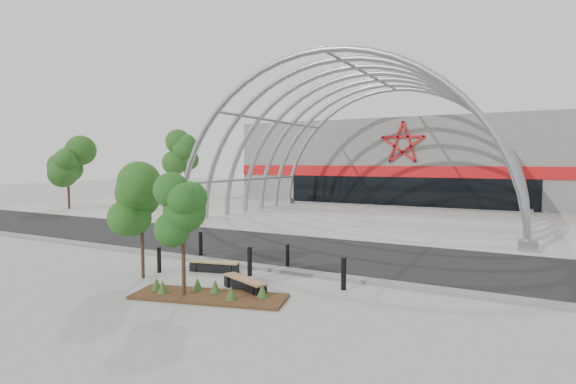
% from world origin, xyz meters
% --- Properties ---
extents(ground, '(140.00, 140.00, 0.00)m').
position_xyz_m(ground, '(0.00, 0.00, 0.00)').
color(ground, gray).
rests_on(ground, ground).
extents(road, '(140.00, 7.00, 0.02)m').
position_xyz_m(road, '(0.00, 3.50, 0.01)').
color(road, black).
rests_on(road, ground).
extents(forecourt, '(60.00, 17.00, 0.04)m').
position_xyz_m(forecourt, '(0.00, 15.50, 0.02)').
color(forecourt, '#A4A094').
rests_on(forecourt, ground).
extents(kerb, '(60.00, 0.50, 0.12)m').
position_xyz_m(kerb, '(0.00, -0.25, 0.06)').
color(kerb, slate).
rests_on(kerb, ground).
extents(arena_building, '(34.00, 15.24, 8.00)m').
position_xyz_m(arena_building, '(0.00, 33.45, 3.99)').
color(arena_building, slate).
rests_on(arena_building, ground).
extents(vault_canopy, '(20.80, 15.80, 20.36)m').
position_xyz_m(vault_canopy, '(0.00, 15.50, 0.02)').
color(vault_canopy, '#93989C').
rests_on(vault_canopy, ground).
extents(planting_bed, '(4.81, 2.52, 0.49)m').
position_xyz_m(planting_bed, '(1.57, -4.06, 0.12)').
color(planting_bed, '#382412').
rests_on(planting_bed, ground).
extents(street_tree_0, '(1.60, 1.60, 3.64)m').
position_xyz_m(street_tree_0, '(-1.78, -3.34, 2.62)').
color(street_tree_0, black).
rests_on(street_tree_0, ground).
extents(street_tree_1, '(1.49, 1.49, 3.53)m').
position_xyz_m(street_tree_1, '(0.93, -4.36, 2.53)').
color(street_tree_1, black).
rests_on(street_tree_1, ground).
extents(bench_0, '(1.93, 0.82, 0.39)m').
position_xyz_m(bench_0, '(-0.15, -1.48, 0.19)').
color(bench_0, black).
rests_on(bench_0, ground).
extents(bench_1, '(1.92, 1.12, 0.40)m').
position_xyz_m(bench_1, '(2.18, -2.99, 0.19)').
color(bench_1, black).
rests_on(bench_1, ground).
extents(bollard_0, '(0.16, 0.16, 1.02)m').
position_xyz_m(bollard_0, '(-2.40, 0.54, 0.51)').
color(bollard_0, black).
rests_on(bollard_0, ground).
extents(bollard_1, '(0.15, 0.15, 0.93)m').
position_xyz_m(bollard_1, '(-1.86, -2.48, 0.46)').
color(bollard_1, black).
rests_on(bollard_1, ground).
extents(bollard_2, '(0.14, 0.14, 0.87)m').
position_xyz_m(bollard_2, '(1.82, 0.54, 0.43)').
color(bollard_2, black).
rests_on(bollard_2, ground).
extents(bollard_3, '(0.17, 0.17, 1.03)m').
position_xyz_m(bollard_3, '(1.30, -1.33, 0.52)').
color(bollard_3, black).
rests_on(bollard_3, ground).
extents(bollard_4, '(0.16, 0.16, 1.02)m').
position_xyz_m(bollard_4, '(4.84, -1.40, 0.51)').
color(bollard_4, black).
rests_on(bollard_4, ground).
extents(bg_tree_0, '(3.00, 3.00, 6.45)m').
position_xyz_m(bg_tree_0, '(-20.00, 20.00, 4.64)').
color(bg_tree_0, '#301E16').
rests_on(bg_tree_0, ground).
extents(bg_tree_2, '(2.55, 2.55, 5.38)m').
position_xyz_m(bg_tree_2, '(-24.00, 10.00, 3.86)').
color(bg_tree_2, '#301E13').
rests_on(bg_tree_2, ground).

